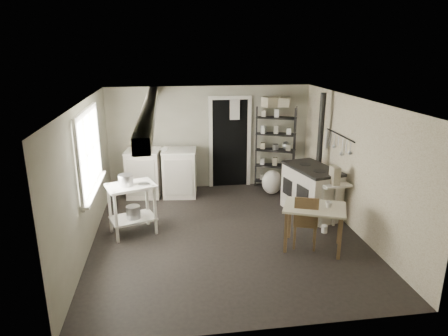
{
  "coord_description": "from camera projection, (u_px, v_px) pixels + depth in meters",
  "views": [
    {
      "loc": [
        -0.94,
        -6.24,
        3.12
      ],
      "look_at": [
        0.0,
        0.3,
        1.1
      ],
      "focal_mm": 32.0,
      "sensor_mm": 36.0,
      "label": 1
    }
  ],
  "objects": [
    {
      "name": "counter_cup",
      "position": [
        143.0,
        154.0,
        8.34
      ],
      "size": [
        0.14,
        0.14,
        0.09
      ],
      "primitive_type": "imported",
      "rotation": [
        0.0,
        0.0,
        0.32
      ],
      "color": "white",
      "rests_on": "base_cabinets"
    },
    {
      "name": "wall_back",
      "position": [
        210.0,
        138.0,
        8.98
      ],
      "size": [
        4.5,
        0.02,
        2.3
      ],
      "primitive_type": "cube",
      "color": "#A29F8A",
      "rests_on": "ground"
    },
    {
      "name": "ceiling",
      "position": [
        227.0,
        101.0,
        6.28
      ],
      "size": [
        5.0,
        5.0,
        0.0
      ],
      "primitive_type": "plane",
      "rotation": [
        3.14,
        0.0,
        0.0
      ],
      "color": "silver",
      "rests_on": "wall_back"
    },
    {
      "name": "chair",
      "position": [
        306.0,
        218.0,
        6.38
      ],
      "size": [
        0.48,
        0.49,
        0.9
      ],
      "primitive_type": null,
      "rotation": [
        0.0,
        0.0,
        -0.35
      ],
      "color": "brown",
      "rests_on": "ground"
    },
    {
      "name": "utensil_rail",
      "position": [
        339.0,
        135.0,
        7.36
      ],
      "size": [
        0.06,
        1.2,
        0.44
      ],
      "primitive_type": null,
      "color": "#AFAFB2",
      "rests_on": "wall_right"
    },
    {
      "name": "prep_table",
      "position": [
        133.0,
        212.0,
        6.85
      ],
      "size": [
        0.92,
        0.79,
        0.89
      ],
      "primitive_type": null,
      "rotation": [
        0.0,
        0.0,
        0.35
      ],
      "color": "white",
      "rests_on": "ground"
    },
    {
      "name": "doorway",
      "position": [
        230.0,
        144.0,
        9.05
      ],
      "size": [
        0.96,
        0.1,
        2.08
      ],
      "primitive_type": null,
      "color": "white",
      "rests_on": "ground"
    },
    {
      "name": "wall_left",
      "position": [
        86.0,
        176.0,
        6.3
      ],
      "size": [
        0.02,
        5.0,
        2.3
      ],
      "primitive_type": "cube",
      "color": "#A29F8A",
      "rests_on": "ground"
    },
    {
      "name": "shelf_rack",
      "position": [
        276.0,
        146.0,
        9.05
      ],
      "size": [
        0.94,
        0.66,
        1.85
      ],
      "primitive_type": null,
      "rotation": [
        0.0,
        0.0,
        -0.41
      ],
      "color": "black",
      "rests_on": "ground"
    },
    {
      "name": "wallpaper_panel",
      "position": [
        354.0,
        165.0,
        6.92
      ],
      "size": [
        0.01,
        5.0,
        2.3
      ],
      "primitive_type": null,
      "color": "beige",
      "rests_on": "wall_right"
    },
    {
      "name": "floor",
      "position": [
        226.0,
        233.0,
        6.95
      ],
      "size": [
        5.0,
        5.0,
        0.0
      ],
      "primitive_type": "plane",
      "color": "black",
      "rests_on": "ground"
    },
    {
      "name": "oats_box",
      "position": [
        335.0,
        173.0,
        6.95
      ],
      "size": [
        0.13,
        0.21,
        0.32
      ],
      "primitive_type": "cube",
      "rotation": [
        0.0,
        0.0,
        0.03
      ],
      "color": "#BFB699",
      "rests_on": "side_ledge"
    },
    {
      "name": "stovepipe",
      "position": [
        321.0,
        128.0,
        7.77
      ],
      "size": [
        0.13,
        0.13,
        1.32
      ],
      "primitive_type": null,
      "rotation": [
        0.0,
        0.0,
        0.35
      ],
      "color": "black",
      "rests_on": "stove"
    },
    {
      "name": "floor_crock",
      "position": [
        324.0,
        228.0,
        6.96
      ],
      "size": [
        0.12,
        0.12,
        0.13
      ],
      "primitive_type": "cylinder",
      "rotation": [
        0.0,
        0.0,
        -0.1
      ],
      "color": "white",
      "rests_on": "ground"
    },
    {
      "name": "flour_sack",
      "position": [
        272.0,
        183.0,
        8.75
      ],
      "size": [
        0.56,
        0.52,
        0.53
      ],
      "primitive_type": "ellipsoid",
      "rotation": [
        0.0,
        0.0,
        0.4
      ],
      "color": "beige",
      "rests_on": "ground"
    },
    {
      "name": "stockpot",
      "position": [
        126.0,
        182.0,
        6.68
      ],
      "size": [
        0.3,
        0.3,
        0.26
      ],
      "primitive_type": "cylinder",
      "rotation": [
        0.0,
        0.0,
        -0.3
      ],
      "color": "#AFAFB2",
      "rests_on": "prep_table"
    },
    {
      "name": "stove",
      "position": [
        311.0,
        192.0,
        7.65
      ],
      "size": [
        0.92,
        1.32,
        0.94
      ],
      "primitive_type": null,
      "rotation": [
        0.0,
        0.0,
        0.23
      ],
      "color": "beige",
      "rests_on": "ground"
    },
    {
      "name": "side_ledge",
      "position": [
        334.0,
        204.0,
        7.12
      ],
      "size": [
        0.56,
        0.35,
        0.8
      ],
      "primitive_type": null,
      "rotation": [
        0.0,
        0.0,
        0.14
      ],
      "color": "white",
      "rests_on": "ground"
    },
    {
      "name": "window",
      "position": [
        88.0,
        152.0,
        6.39
      ],
      "size": [
        0.12,
        1.76,
        1.28
      ],
      "primitive_type": null,
      "color": "white",
      "rests_on": "wall_left"
    },
    {
      "name": "bucket",
      "position": [
        133.0,
        213.0,
        6.82
      ],
      "size": [
        0.25,
        0.25,
        0.26
      ],
      "primitive_type": "cylinder",
      "rotation": [
        0.0,
        0.0,
        -0.04
      ],
      "color": "#AFAFB2",
      "rests_on": "prep_table"
    },
    {
      "name": "storage_box_b",
      "position": [
        283.0,
        100.0,
        8.73
      ],
      "size": [
        0.37,
        0.36,
        0.19
      ],
      "primitive_type": "cube",
      "rotation": [
        0.0,
        0.0,
        -0.39
      ],
      "color": "#BFB699",
      "rests_on": "shelf_rack"
    },
    {
      "name": "mixing_bowl",
      "position": [
        164.0,
        154.0,
        8.4
      ],
      "size": [
        0.31,
        0.31,
        0.06
      ],
      "primitive_type": "imported",
      "rotation": [
        0.0,
        0.0,
        -0.24
      ],
      "color": "white",
      "rests_on": "base_cabinets"
    },
    {
      "name": "saucepan",
      "position": [
        144.0,
        186.0,
        6.74
      ],
      "size": [
        0.25,
        0.25,
        0.11
      ],
      "primitive_type": "cylinder",
      "rotation": [
        0.0,
        0.0,
        -0.43
      ],
      "color": "#AFAFB2",
      "rests_on": "prep_table"
    },
    {
      "name": "wall_front",
      "position": [
        262.0,
        239.0,
        4.24
      ],
      "size": [
        4.5,
        0.02,
        2.3
      ],
      "primitive_type": "cube",
      "color": "#A29F8A",
      "rests_on": "ground"
    },
    {
      "name": "base_cabinets",
      "position": [
        162.0,
        175.0,
        8.61
      ],
      "size": [
        1.62,
        0.84,
        1.02
      ],
      "primitive_type": null,
      "rotation": [
        0.0,
        0.0,
        -0.11
      ],
      "color": "beige",
      "rests_on": "ground"
    },
    {
      "name": "ceiling_beam",
      "position": [
        150.0,
        109.0,
        6.14
      ],
      "size": [
        0.18,
        5.0,
        0.18
      ],
      "primitive_type": null,
      "color": "white",
      "rests_on": "ceiling"
    },
    {
      "name": "table_cup",
      "position": [
        329.0,
        202.0,
        6.17
      ],
      "size": [
        0.12,
        0.12,
        0.1
      ],
      "primitive_type": "imported",
      "rotation": [
        0.0,
        0.0,
        0.13
      ],
      "color": "white",
      "rests_on": "work_table"
    },
    {
      "name": "wall_right",
      "position": [
        355.0,
        165.0,
        6.92
      ],
      "size": [
        0.02,
        5.0,
        2.3
      ],
      "primitive_type": "cube",
      "color": "#A29F8A",
      "rests_on": "ground"
    },
    {
      "name": "storage_box_a",
      "position": [
        271.0,
        100.0,
        8.69
      ],
      "size": [
        0.38,
        0.36,
        0.21
      ],
      "primitive_type": "cube",
      "rotation": [
        0.0,
        0.0,
        0.33
      ],
      "color": "#BFB699",
      "rests_on": "shelf_rack"
    },
    {
      "name": "work_table",
      "position": [
        314.0,
        226.0,
        6.34
      ],
      "size": [
        1.13,
        0.98,
        0.72
      ],
      "primitive_type": null,
      "rotation": [
        0.0,
        0.0,
        -0.41
      ],
      "color": "beige",
      "rests_on": "ground"
    },
    {
      "name": "shelf_jar",
      "position": [
        263.0,
        128.0,
        8.93
      ],
      "size": [
        0.11,
        0.11,
        0.18
      ],
      "primitive_type": "imported",
      "rotation": [
        0.0,
        0.0,
        -0.39
      ],
      "color": "white",
      "rests_on": "shelf_rack"
    }
  ]
}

